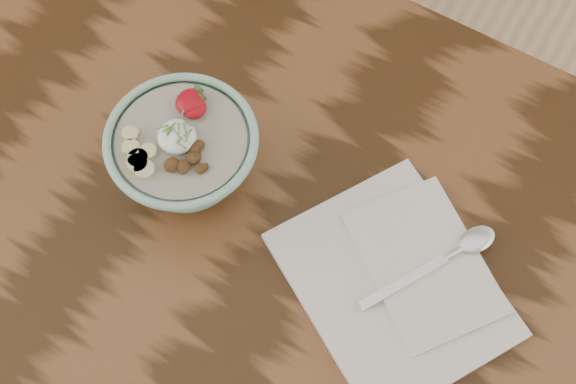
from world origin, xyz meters
The scene contains 4 objects.
table centered at (0.00, 0.00, 65.70)cm, with size 160.00×90.00×75.00cm.
breakfast_bowl centered at (5.76, 8.24, 80.73)cm, with size 16.97×16.97×11.27cm.
napkin centered at (33.03, 9.31, 75.63)cm, with size 31.09×29.35×1.51cm.
spoon centered at (37.16, 15.34, 76.89)cm, with size 10.33×16.42×0.93cm.
Camera 1 is at (37.38, -22.14, 159.95)cm, focal length 50.00 mm.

